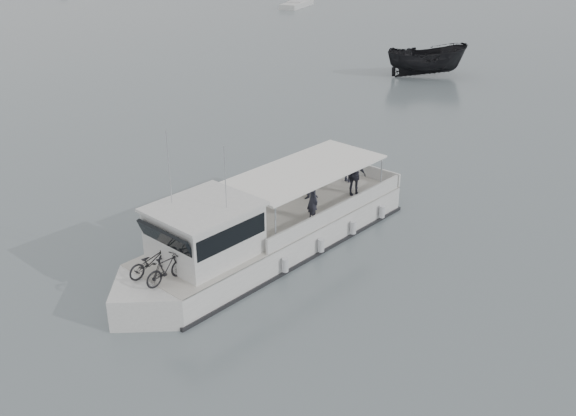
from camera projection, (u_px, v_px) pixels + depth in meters
ground at (114, 251)px, 25.61m from camera, size 1400.00×1400.00×0.00m
tour_boat at (256, 236)px, 24.68m from camera, size 14.25×6.38×5.97m
dark_motorboat at (427, 60)px, 52.39m from camera, size 7.14×5.20×2.59m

